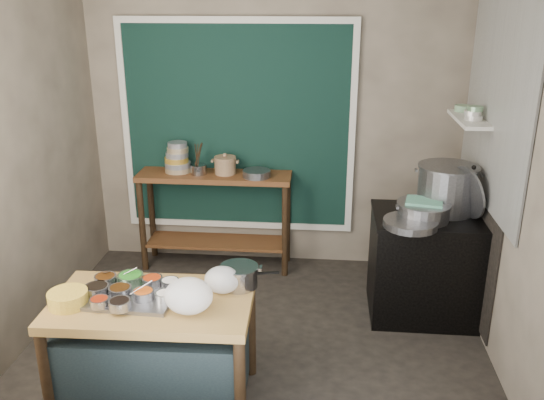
# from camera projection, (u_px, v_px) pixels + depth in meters

# --- Properties ---
(floor) EXTENTS (3.50, 3.00, 0.02)m
(floor) POSITION_uv_depth(u_px,v_px,m) (257.00, 341.00, 4.50)
(floor) COLOR #2F2A24
(floor) RESTS_ON ground
(back_wall) EXTENTS (3.50, 0.02, 2.80)m
(back_wall) POSITION_uv_depth(u_px,v_px,m) (275.00, 123.00, 5.43)
(back_wall) COLOR gray
(back_wall) RESTS_ON floor
(left_wall) EXTENTS (0.02, 3.00, 2.80)m
(left_wall) POSITION_uv_depth(u_px,v_px,m) (15.00, 162.00, 4.17)
(left_wall) COLOR gray
(left_wall) RESTS_ON floor
(right_wall) EXTENTS (0.02, 3.00, 2.80)m
(right_wall) POSITION_uv_depth(u_px,v_px,m) (515.00, 175.00, 3.87)
(right_wall) COLOR gray
(right_wall) RESTS_ON floor
(curtain_panel) EXTENTS (2.10, 0.02, 1.90)m
(curtain_panel) POSITION_uv_depth(u_px,v_px,m) (237.00, 128.00, 5.44)
(curtain_panel) COLOR black
(curtain_panel) RESTS_ON back_wall
(curtain_frame) EXTENTS (2.22, 0.03, 2.02)m
(curtain_frame) POSITION_uv_depth(u_px,v_px,m) (237.00, 128.00, 5.44)
(curtain_frame) COLOR beige
(curtain_frame) RESTS_ON back_wall
(tile_panel) EXTENTS (0.02, 1.70, 1.70)m
(tile_panel) POSITION_uv_depth(u_px,v_px,m) (498.00, 94.00, 4.23)
(tile_panel) COLOR #B2B2AA
(tile_panel) RESTS_ON right_wall
(soot_patch) EXTENTS (0.01, 1.30, 1.30)m
(soot_patch) POSITION_uv_depth(u_px,v_px,m) (476.00, 233.00, 4.71)
(soot_patch) COLOR black
(soot_patch) RESTS_ON right_wall
(wall_shelf) EXTENTS (0.22, 0.70, 0.03)m
(wall_shelf) POSITION_uv_depth(u_px,v_px,m) (470.00, 119.00, 4.61)
(wall_shelf) COLOR beige
(wall_shelf) RESTS_ON right_wall
(prep_table) EXTENTS (1.27, 0.76, 0.75)m
(prep_table) POSITION_uv_depth(u_px,v_px,m) (156.00, 351.00, 3.71)
(prep_table) COLOR olive
(prep_table) RESTS_ON floor
(back_counter) EXTENTS (1.45, 0.40, 0.95)m
(back_counter) POSITION_uv_depth(u_px,v_px,m) (216.00, 220.00, 5.58)
(back_counter) COLOR brown
(back_counter) RESTS_ON floor
(stove_block) EXTENTS (0.90, 0.68, 0.85)m
(stove_block) POSITION_uv_depth(u_px,v_px,m) (427.00, 267.00, 4.75)
(stove_block) COLOR black
(stove_block) RESTS_ON floor
(stove_top) EXTENTS (0.92, 0.69, 0.03)m
(stove_top) POSITION_uv_depth(u_px,v_px,m) (432.00, 217.00, 4.60)
(stove_top) COLOR black
(stove_top) RESTS_ON stove_block
(condiment_tray) EXTENTS (0.59, 0.43, 0.03)m
(condiment_tray) POSITION_uv_depth(u_px,v_px,m) (130.00, 296.00, 3.61)
(condiment_tray) COLOR gray
(condiment_tray) RESTS_ON prep_table
(condiment_bowls) EXTENTS (0.57, 0.46, 0.07)m
(condiment_bowls) POSITION_uv_depth(u_px,v_px,m) (127.00, 288.00, 3.61)
(condiment_bowls) COLOR gray
(condiment_bowls) RESTS_ON condiment_tray
(yellow_basin) EXTENTS (0.25, 0.25, 0.09)m
(yellow_basin) POSITION_uv_depth(u_px,v_px,m) (68.00, 299.00, 3.51)
(yellow_basin) COLOR gold
(yellow_basin) RESTS_ON prep_table
(saucepan) EXTENTS (0.30, 0.30, 0.14)m
(saucepan) POSITION_uv_depth(u_px,v_px,m) (239.00, 276.00, 3.73)
(saucepan) COLOR gray
(saucepan) RESTS_ON prep_table
(plastic_bag_a) EXTENTS (0.34, 0.31, 0.22)m
(plastic_bag_a) POSITION_uv_depth(u_px,v_px,m) (189.00, 296.00, 3.41)
(plastic_bag_a) COLOR white
(plastic_bag_a) RESTS_ON prep_table
(plastic_bag_b) EXTENTS (0.28, 0.26, 0.17)m
(plastic_bag_b) POSITION_uv_depth(u_px,v_px,m) (222.00, 280.00, 3.65)
(plastic_bag_b) COLOR white
(plastic_bag_b) RESTS_ON prep_table
(bowl_stack) EXTENTS (0.26, 0.26, 0.29)m
(bowl_stack) POSITION_uv_depth(u_px,v_px,m) (178.00, 159.00, 5.44)
(bowl_stack) COLOR tan
(bowl_stack) RESTS_ON back_counter
(utensil_cup) EXTENTS (0.20, 0.20, 0.09)m
(utensil_cup) POSITION_uv_depth(u_px,v_px,m) (199.00, 169.00, 5.39)
(utensil_cup) COLOR gray
(utensil_cup) RESTS_ON back_counter
(ceramic_crock) EXTENTS (0.23, 0.23, 0.14)m
(ceramic_crock) POSITION_uv_depth(u_px,v_px,m) (225.00, 166.00, 5.39)
(ceramic_crock) COLOR #8A684B
(ceramic_crock) RESTS_ON back_counter
(wide_bowl) EXTENTS (0.34, 0.34, 0.06)m
(wide_bowl) POSITION_uv_depth(u_px,v_px,m) (257.00, 174.00, 5.31)
(wide_bowl) COLOR gray
(wide_bowl) RESTS_ON back_counter
(stock_pot) EXTENTS (0.57, 0.57, 0.39)m
(stock_pot) POSITION_uv_depth(u_px,v_px,m) (447.00, 189.00, 4.62)
(stock_pot) COLOR gray
(stock_pot) RESTS_ON stove_top
(pot_lid) EXTENTS (0.25, 0.44, 0.43)m
(pot_lid) POSITION_uv_depth(u_px,v_px,m) (468.00, 192.00, 4.48)
(pot_lid) COLOR gray
(pot_lid) RESTS_ON stove_top
(steamer) EXTENTS (0.52, 0.52, 0.14)m
(steamer) POSITION_uv_depth(u_px,v_px,m) (423.00, 211.00, 4.49)
(steamer) COLOR gray
(steamer) RESTS_ON stove_top
(green_cloth) EXTENTS (0.31, 0.26, 0.02)m
(green_cloth) POSITION_uv_depth(u_px,v_px,m) (424.00, 202.00, 4.46)
(green_cloth) COLOR #5EA990
(green_cloth) RESTS_ON steamer
(shallow_pan) EXTENTS (0.43, 0.43, 0.05)m
(shallow_pan) POSITION_uv_depth(u_px,v_px,m) (410.00, 223.00, 4.36)
(shallow_pan) COLOR gray
(shallow_pan) RESTS_ON stove_top
(shelf_bowl_stack) EXTENTS (0.14, 0.14, 0.11)m
(shelf_bowl_stack) POSITION_uv_depth(u_px,v_px,m) (474.00, 113.00, 4.49)
(shelf_bowl_stack) COLOR silver
(shelf_bowl_stack) RESTS_ON wall_shelf
(shelf_bowl_green) EXTENTS (0.17, 0.17, 0.05)m
(shelf_bowl_green) POSITION_uv_depth(u_px,v_px,m) (463.00, 108.00, 4.83)
(shelf_bowl_green) COLOR gray
(shelf_bowl_green) RESTS_ON wall_shelf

